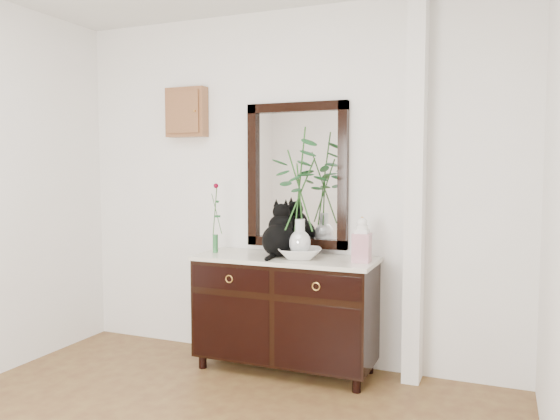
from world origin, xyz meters
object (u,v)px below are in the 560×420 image
at_px(sideboard, 285,307).
at_px(lotus_bowl, 300,253).
at_px(cat, 279,229).
at_px(ginger_jar, 362,239).

xyz_separation_m(sideboard, lotus_bowl, (0.13, -0.04, 0.41)).
distance_m(cat, ginger_jar, 0.63).
distance_m(sideboard, ginger_jar, 0.78).
distance_m(lotus_bowl, ginger_jar, 0.46).
bearing_deg(ginger_jar, sideboard, 179.46).
bearing_deg(cat, ginger_jar, -10.34).
distance_m(cat, lotus_bowl, 0.25).
bearing_deg(ginger_jar, lotus_bowl, -175.69).
height_order(sideboard, cat, cat).
bearing_deg(lotus_bowl, cat, 162.32).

